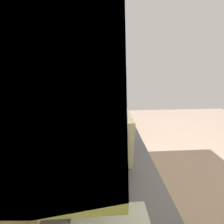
{
  "coord_description": "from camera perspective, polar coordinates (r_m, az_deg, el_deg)",
  "views": [
    {
      "loc": [
        -1.61,
        1.17,
        1.57
      ],
      "look_at": [
        -0.4,
        1.09,
        1.15
      ],
      "focal_mm": 22.94,
      "sensor_mm": 36.0,
      "label": 1
    }
  ],
  "objects": [
    {
      "name": "wall_back",
      "position": [
        1.66,
        -16.44,
        12.97
      ],
      "size": [
        3.84,
        0.12,
        2.81
      ],
      "primitive_type": "cube",
      "color": "#DDD584",
      "rests_on": "ground_plane"
    },
    {
      "name": "kettle",
      "position": [
        1.69,
        -1.03,
        -1.51
      ],
      "size": [
        0.18,
        0.13,
        0.19
      ],
      "color": "red",
      "rests_on": "counter_run"
    },
    {
      "name": "upper_cabinets",
      "position": [
        1.19,
        -11.89,
        30.3
      ],
      "size": [
        2.17,
        0.32,
        0.67
      ],
      "color": "beige"
    },
    {
      "name": "microwave",
      "position": [
        1.14,
        -3.05,
        -7.75
      ],
      "size": [
        0.48,
        0.39,
        0.34
      ],
      "color": "white",
      "rests_on": "counter_run"
    },
    {
      "name": "ground_plane",
      "position": [
        2.53,
        26.93,
        -21.4
      ],
      "size": [
        5.95,
        5.95,
        0.0
      ],
      "primitive_type": "plane",
      "color": "gray"
    },
    {
      "name": "oven_range",
      "position": [
        3.11,
        -2.75,
        -1.64
      ],
      "size": [
        0.68,
        0.67,
        1.06
      ],
      "color": "black",
      "rests_on": "ground_plane"
    },
    {
      "name": "bowl",
      "position": [
        1.94,
        -1.35,
        -0.13
      ],
      "size": [
        0.13,
        0.13,
        0.07
      ],
      "color": "#D84C47",
      "rests_on": "counter_run"
    },
    {
      "name": "counter_run",
      "position": [
        1.62,
        -1.99,
        -24.85
      ],
      "size": [
        2.81,
        0.67,
        0.88
      ],
      "color": "beige",
      "rests_on": "ground_plane"
    }
  ]
}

